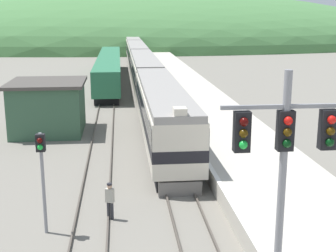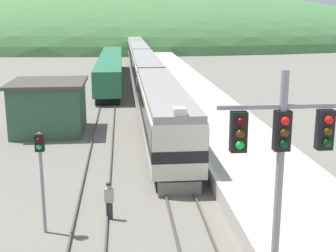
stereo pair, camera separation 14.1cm
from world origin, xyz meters
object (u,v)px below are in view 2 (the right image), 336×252
object	(u,v)px
carriage_fourth	(135,46)
express_train_lead_car	(163,112)
carriage_third	(139,55)
signal_post_siding	(41,163)
track_worker	(109,199)
signal_mast_main	(280,165)
siding_train	(111,68)
carriage_second	(146,73)

from	to	relation	value
carriage_fourth	express_train_lead_car	bearing A→B (deg)	-90.00
carriage_third	signal_post_siding	size ratio (longest dim) A/B	5.15
signal_post_siding	express_train_lead_car	bearing A→B (deg)	65.47
track_worker	signal_post_siding	bearing A→B (deg)	-158.29
express_train_lead_car	signal_post_siding	size ratio (longest dim) A/B	4.77
signal_mast_main	track_worker	bearing A→B (deg)	118.32
carriage_fourth	siding_train	size ratio (longest dim) A/B	0.62
siding_train	signal_post_siding	world-z (taller)	signal_post_siding
express_train_lead_car	signal_post_siding	distance (m)	14.69
carriage_fourth	track_worker	distance (m)	80.98
signal_mast_main	signal_post_siding	xyz separation A→B (m)	(-7.27, 7.52, -2.15)
carriage_third	siding_train	size ratio (longest dim) A/B	0.62
carriage_second	signal_mast_main	xyz separation A→B (m)	(1.18, -43.34, 2.99)
carriage_third	signal_post_siding	distance (m)	59.21
signal_post_siding	carriage_fourth	bearing A→B (deg)	85.75
track_worker	siding_train	bearing A→B (deg)	91.07
express_train_lead_car	signal_mast_main	distance (m)	21.11
express_train_lead_car	carriage_fourth	bearing A→B (deg)	90.00
signal_mast_main	track_worker	world-z (taller)	signal_mast_main
carriage_third	signal_post_siding	bearing A→B (deg)	-95.90
signal_post_siding	carriage_third	bearing A→B (deg)	84.10
carriage_fourth	siding_train	xyz separation A→B (m)	(-4.26, -37.27, -0.47)
track_worker	signal_mast_main	bearing A→B (deg)	-61.68
carriage_second	signal_mast_main	bearing A→B (deg)	-88.44
carriage_fourth	track_worker	size ratio (longest dim) A/B	13.10
signal_mast_main	track_worker	xyz separation A→B (m)	(-4.62, 8.57, -4.26)
express_train_lead_car	track_worker	bearing A→B (deg)	-105.64
carriage_second	carriage_third	xyz separation A→B (m)	(0.00, 23.06, 0.00)
siding_train	carriage_fourth	bearing A→B (deg)	83.48
express_train_lead_car	carriage_fourth	distance (m)	68.61
track_worker	carriage_second	bearing A→B (deg)	84.35
carriage_third	carriage_fourth	world-z (taller)	same
carriage_fourth	carriage_second	bearing A→B (deg)	-90.00
carriage_third	express_train_lead_car	bearing A→B (deg)	-90.00
signal_post_siding	track_worker	xyz separation A→B (m)	(2.65, 1.05, -2.11)
carriage_third	carriage_fourth	distance (m)	23.06
express_train_lead_car	carriage_third	world-z (taller)	express_train_lead_car
signal_post_siding	siding_train	bearing A→B (deg)	87.65
express_train_lead_car	track_worker	distance (m)	12.83
carriage_second	carriage_fourth	xyz separation A→B (m)	(0.00, 46.13, 0.00)
signal_mast_main	track_worker	distance (m)	10.63
express_train_lead_car	siding_train	distance (m)	31.63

